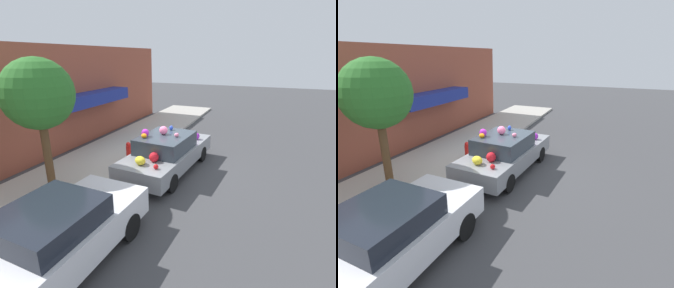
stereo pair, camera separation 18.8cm
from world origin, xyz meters
The scene contains 7 objects.
ground_plane centered at (0.00, 0.00, 0.00)m, with size 60.00×60.00×0.00m, color #424244.
sidewalk_curb centered at (0.00, 2.70, 0.07)m, with size 24.00×3.20×0.13m.
building_facade centered at (0.16, 4.90, 2.25)m, with size 18.00×1.20×4.51m.
street_tree centered at (-2.88, 2.58, 3.03)m, with size 2.01×2.01×3.93m.
fire_hydrant centered at (0.16, 1.61, 0.48)m, with size 0.20×0.20×0.70m.
art_car centered at (-0.05, -0.16, 0.73)m, with size 4.70×2.10×1.71m.
parked_car_plain centered at (-5.15, 0.04, 0.75)m, with size 4.10×1.94×1.43m.
Camera 1 is at (-8.29, -3.59, 4.08)m, focal length 28.00 mm.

